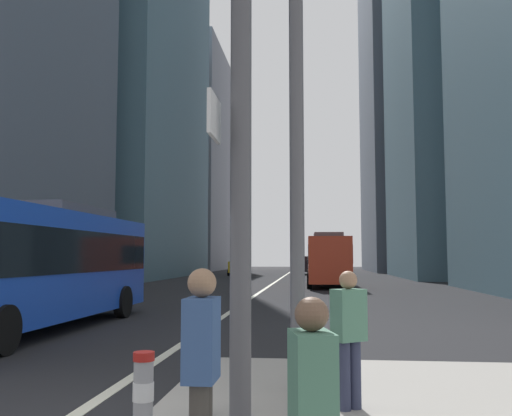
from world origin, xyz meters
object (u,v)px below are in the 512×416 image
at_px(bollard_right, 143,398).
at_px(bollard_back, 199,375).
at_px(pedestrian_walking, 349,332).
at_px(city_bus_blue_oncoming, 35,260).
at_px(pedestrian_waiting, 312,415).
at_px(traffic_signal_gantry, 52,56).
at_px(street_lamp_post, 296,20).
at_px(city_bus_red_receding, 327,258).
at_px(pedestrian_far, 201,366).
at_px(car_oncoming_mid, 240,266).
at_px(car_receding_near, 310,265).

bearing_deg(bollard_right, bollard_back, 80.18).
relative_size(bollard_right, pedestrian_walking, 0.57).
relative_size(city_bus_blue_oncoming, pedestrian_waiting, 6.98).
height_order(traffic_signal_gantry, street_lamp_post, street_lamp_post).
xyz_separation_m(bollard_right, bollard_back, (0.24, 1.37, -0.06)).
xyz_separation_m(city_bus_red_receding, street_lamp_post, (-1.10, -30.01, 3.45)).
height_order(bollard_right, pedestrian_walking, pedestrian_walking).
height_order(city_bus_red_receding, pedestrian_waiting, city_bus_red_receding).
relative_size(street_lamp_post, pedestrian_far, 4.70).
relative_size(bollard_back, pedestrian_waiting, 0.52).
bearing_deg(car_oncoming_mid, pedestrian_walking, -81.07).
xyz_separation_m(bollard_back, pedestrian_far, (0.44, -2.07, 0.50)).
height_order(city_bus_red_receding, car_receding_near, city_bus_red_receding).
distance_m(city_bus_blue_oncoming, pedestrian_walking, 10.63).
xyz_separation_m(city_bus_blue_oncoming, bollard_right, (5.72, -9.09, -1.17)).
bearing_deg(bollard_back, street_lamp_post, 50.04).
xyz_separation_m(city_bus_red_receding, car_oncoming_mid, (-8.41, 19.65, -0.85)).
bearing_deg(traffic_signal_gantry, car_receding_near, 87.50).
bearing_deg(pedestrian_far, pedestrian_waiting, -47.26).
distance_m(city_bus_red_receding, traffic_signal_gantry, 32.36).
bearing_deg(city_bus_blue_oncoming, bollard_right, -57.80).
xyz_separation_m(car_oncoming_mid, pedestrian_waiting, (7.52, -53.96, 0.01)).
relative_size(traffic_signal_gantry, pedestrian_far, 3.65).
distance_m(city_bus_blue_oncoming, pedestrian_waiting, 12.98).
bearing_deg(city_bus_red_receding, car_oncoming_mid, 113.17).
height_order(traffic_signal_gantry, bollard_back, traffic_signal_gantry).
distance_m(pedestrian_waiting, pedestrian_walking, 3.45).
relative_size(city_bus_red_receding, pedestrian_far, 6.34).
bearing_deg(street_lamp_post, bollard_back, -129.96).
height_order(city_bus_blue_oncoming, pedestrian_walking, city_bus_blue_oncoming).
relative_size(traffic_signal_gantry, bollard_right, 6.70).
distance_m(bollard_right, pedestrian_waiting, 2.27).
height_order(city_bus_red_receding, street_lamp_post, street_lamp_post).
distance_m(city_bus_blue_oncoming, bollard_back, 9.83).
bearing_deg(traffic_signal_gantry, city_bus_blue_oncoming, 117.72).
xyz_separation_m(city_bus_red_receding, bollard_right, (-2.42, -32.67, -1.17)).
distance_m(bollard_back, pedestrian_waiting, 3.30).
relative_size(city_bus_red_receding, street_lamp_post, 1.35).
height_order(traffic_signal_gantry, pedestrian_waiting, traffic_signal_gantry).
xyz_separation_m(city_bus_red_receding, traffic_signal_gantry, (-3.68, -32.07, 2.28)).
xyz_separation_m(car_oncoming_mid, car_receding_near, (7.15, 3.70, 0.00)).
height_order(street_lamp_post, bollard_right, street_lamp_post).
relative_size(city_bus_blue_oncoming, bollard_right, 11.67).
bearing_deg(car_oncoming_mid, bollard_right, -83.47).
height_order(city_bus_blue_oncoming, car_oncoming_mid, city_bus_blue_oncoming).
bearing_deg(pedestrian_walking, bollard_right, -137.58).
height_order(bollard_right, pedestrian_far, pedestrian_far).
xyz_separation_m(traffic_signal_gantry, bollard_right, (1.26, -0.60, -3.45)).
bearing_deg(pedestrian_walking, pedestrian_waiting, -97.03).
bearing_deg(pedestrian_far, bollard_back, 101.88).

